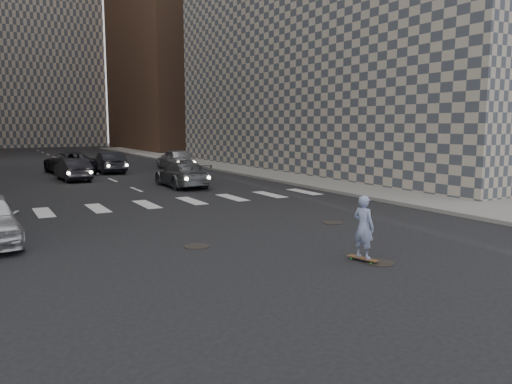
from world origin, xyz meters
TOP-DOWN VIEW (x-y plane):
  - ground at (0.00, 0.00)m, footprint 160.00×160.00m
  - sidewalk_right at (14.50, 20.00)m, footprint 13.00×80.00m
  - building_right at (18.49, 18.49)m, footprint 15.00×33.00m
  - tower_right at (20.00, 55.00)m, footprint 18.00×24.00m
  - manhole_a at (1.20, -2.50)m, footprint 0.70×0.70m
  - manhole_b at (-2.00, 1.20)m, footprint 0.70×0.70m
  - manhole_c at (3.30, 2.00)m, footprint 0.70×0.70m
  - skateboarder at (0.96, -2.16)m, footprint 0.49×0.84m
  - traffic_car_a at (-2.08, 20.00)m, footprint 1.65×4.08m
  - traffic_car_b at (2.50, 14.00)m, footprint 2.00×4.70m
  - traffic_car_c at (-1.55, 24.76)m, footprint 3.03×5.53m
  - traffic_car_d at (5.84, 23.98)m, footprint 1.97×4.65m
  - traffic_car_e at (1.01, 24.00)m, footprint 1.73×4.46m

SIDE VIEW (x-z plane):
  - ground at x=0.00m, z-range 0.00..0.00m
  - manhole_a at x=1.20m, z-range 0.00..0.02m
  - manhole_b at x=-2.00m, z-range 0.00..0.02m
  - manhole_c at x=3.30m, z-range 0.00..0.02m
  - sidewalk_right at x=14.50m, z-range 0.00..0.15m
  - traffic_car_a at x=-2.08m, z-range 0.00..1.32m
  - traffic_car_b at x=2.50m, z-range 0.00..1.35m
  - traffic_car_e at x=1.01m, z-range 0.00..1.45m
  - traffic_car_c at x=-1.55m, z-range 0.00..1.47m
  - traffic_car_d at x=5.84m, z-range 0.00..1.57m
  - skateboarder at x=0.96m, z-range 0.04..1.66m
  - building_right at x=18.49m, z-range -0.02..21.98m
  - tower_right at x=20.00m, z-range 0.00..36.00m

